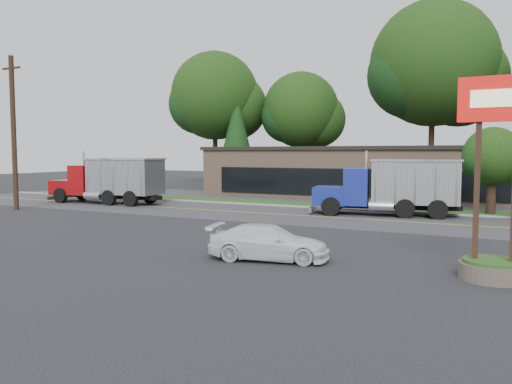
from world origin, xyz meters
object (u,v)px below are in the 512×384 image
bilo_sign (495,212)px  dump_truck_red (112,179)px  dump_truck_blue (394,186)px  rally_car (269,242)px  utility_pole (14,132)px

bilo_sign → dump_truck_red: bearing=155.2°
dump_truck_blue → rally_car: size_ratio=2.06×
dump_truck_red → rally_car: bearing=143.2°
rally_car → utility_pole: bearing=60.1°
utility_pole → dump_truck_red: bearing=64.6°
bilo_sign → dump_truck_blue: bilo_sign is taller
rally_car → dump_truck_blue: bearing=-18.7°
dump_truck_blue → utility_pole: bearing=8.5°
utility_pole → dump_truck_blue: utility_pole is taller
utility_pole → bilo_sign: bearing=-11.9°
dump_truck_red → bilo_sign: bearing=152.0°
utility_pole → dump_truck_red: (2.80, 5.90, -3.28)m
utility_pole → rally_car: size_ratio=2.36×
bilo_sign → rally_car: 7.25m
dump_truck_red → rally_car: 22.38m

